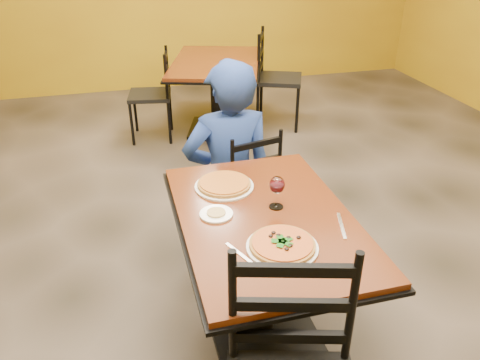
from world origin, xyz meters
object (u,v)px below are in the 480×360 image
object	(u,v)px
table_second	(216,79)
chair_second_right	(279,80)
chair_second_left	(150,96)
plate_main	(282,247)
diner	(229,153)
wine_glass	(277,191)
pizza_main	(282,244)
chair_main_far	(244,183)
side_plate	(216,214)
table_main	(265,249)
plate_far	(224,186)
pizza_far	(224,184)

from	to	relation	value
table_second	chair_second_right	world-z (taller)	chair_second_right
chair_second_left	plate_main	world-z (taller)	chair_second_left
table_second	chair_second_left	distance (m)	0.69
diner	wine_glass	distance (m)	0.93
chair_second_right	pizza_main	distance (m)	3.28
chair_main_far	chair_second_right	xyz separation A→B (m)	(0.92, 1.92, 0.09)
chair_second_right	side_plate	world-z (taller)	chair_second_right
pizza_main	side_plate	xyz separation A→B (m)	(-0.22, 0.33, -0.02)
table_second	plate_main	distance (m)	3.12
diner	plate_main	world-z (taller)	diner
chair_second_right	diner	bearing A→B (deg)	174.08
table_main	diner	bearing A→B (deg)	86.74
table_second	plate_main	xyz separation A→B (m)	(-0.39, -3.09, 0.20)
pizza_main	table_main	bearing A→B (deg)	88.02
plate_main	plate_far	bearing A→B (deg)	101.48
plate_far	table_second	bearing A→B (deg)	78.60
chair_main_far	pizza_far	world-z (taller)	chair_main_far
table_main	pizza_main	distance (m)	0.33
table_main	plate_far	xyz separation A→B (m)	(-0.13, 0.32, 0.20)
chair_second_left	plate_far	bearing A→B (deg)	13.21
chair_second_left	plate_main	xyz separation A→B (m)	(0.29, -3.09, 0.31)
chair_second_left	chair_second_right	xyz separation A→B (m)	(1.36, 0.00, 0.06)
diner	side_plate	distance (m)	0.95
pizza_main	side_plate	size ratio (longest dim) A/B	1.77
chair_second_left	chair_main_far	bearing A→B (deg)	22.29
diner	pizza_main	world-z (taller)	diner
plate_far	wine_glass	world-z (taller)	wine_glass
side_plate	plate_far	bearing A→B (deg)	68.68
diner	pizza_main	distance (m)	1.24
pizza_main	pizza_far	xyz separation A→B (m)	(-0.12, 0.58, 0.00)
chair_second_right	pizza_main	size ratio (longest dim) A/B	3.55
pizza_main	wine_glass	distance (m)	0.34
chair_second_left	pizza_main	distance (m)	3.12
diner	chair_second_right	bearing A→B (deg)	-118.75
table_second	plate_main	bearing A→B (deg)	-97.16
table_second	chair_main_far	world-z (taller)	chair_main_far
table_main	chair_second_left	bearing A→B (deg)	96.07
chair_main_far	plate_far	distance (m)	0.73
table_second	plate_far	distance (m)	2.57
chair_main_far	pizza_far	xyz separation A→B (m)	(-0.27, -0.59, 0.35)
table_second	plate_far	xyz separation A→B (m)	(-0.51, -2.51, 0.20)
chair_second_right	pizza_main	bearing A→B (deg)	-176.68
chair_second_left	plate_far	world-z (taller)	chair_second_left
chair_main_far	chair_second_left	size ratio (longest dim) A/B	0.93
plate_main	diner	bearing A→B (deg)	87.01
plate_far	pizza_far	xyz separation A→B (m)	(0.00, 0.00, 0.02)
wine_glass	pizza_far	bearing A→B (deg)	127.80
pizza_far	table_second	bearing A→B (deg)	78.60
table_main	plate_far	distance (m)	0.40
chair_main_far	plate_far	world-z (taller)	chair_main_far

